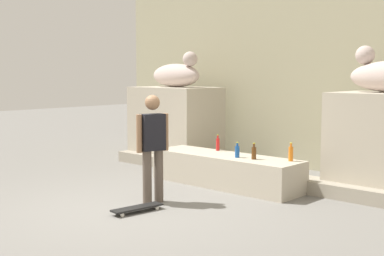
{
  "coord_description": "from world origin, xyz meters",
  "views": [
    {
      "loc": [
        5.77,
        -4.99,
        2.01
      ],
      "look_at": [
        -0.03,
        1.29,
        1.1
      ],
      "focal_mm": 48.84,
      "sensor_mm": 36.0,
      "label": 1
    }
  ],
  "objects_px": {
    "bottle_red": "(218,144)",
    "bottle_orange": "(291,153)",
    "statue_reclining_left": "(176,74)",
    "bottle_brown": "(254,153)",
    "skateboard": "(137,208)",
    "skater": "(153,144)",
    "bottle_blue": "(237,151)"
  },
  "relations": [
    {
      "from": "skater",
      "to": "bottle_red",
      "type": "distance_m",
      "value": 2.04
    },
    {
      "from": "statue_reclining_left",
      "to": "bottle_red",
      "type": "height_order",
      "value": "statue_reclining_left"
    },
    {
      "from": "bottle_orange",
      "to": "bottle_red",
      "type": "bearing_deg",
      "value": 177.34
    },
    {
      "from": "statue_reclining_left",
      "to": "bottle_red",
      "type": "bearing_deg",
      "value": -14.85
    },
    {
      "from": "skater",
      "to": "bottle_brown",
      "type": "xyz_separation_m",
      "value": [
        0.72,
        1.65,
        -0.25
      ]
    },
    {
      "from": "skater",
      "to": "bottle_blue",
      "type": "height_order",
      "value": "skater"
    },
    {
      "from": "skater",
      "to": "bottle_brown",
      "type": "distance_m",
      "value": 1.82
    },
    {
      "from": "skater",
      "to": "skateboard",
      "type": "xyz_separation_m",
      "value": [
        0.25,
        -0.55,
        -0.86
      ]
    },
    {
      "from": "skater",
      "to": "bottle_red",
      "type": "xyz_separation_m",
      "value": [
        -0.36,
        1.99,
        -0.24
      ]
    },
    {
      "from": "bottle_red",
      "to": "bottle_blue",
      "type": "height_order",
      "value": "bottle_red"
    },
    {
      "from": "bottle_blue",
      "to": "bottle_brown",
      "type": "xyz_separation_m",
      "value": [
        0.32,
        0.04,
        0.01
      ]
    },
    {
      "from": "bottle_blue",
      "to": "bottle_brown",
      "type": "bearing_deg",
      "value": 7.68
    },
    {
      "from": "bottle_brown",
      "to": "skater",
      "type": "bearing_deg",
      "value": -113.43
    },
    {
      "from": "bottle_orange",
      "to": "bottle_brown",
      "type": "bearing_deg",
      "value": -154.35
    },
    {
      "from": "skater",
      "to": "bottle_red",
      "type": "relative_size",
      "value": 5.59
    },
    {
      "from": "bottle_blue",
      "to": "bottle_orange",
      "type": "bearing_deg",
      "value": 19.48
    },
    {
      "from": "bottle_brown",
      "to": "bottle_orange",
      "type": "distance_m",
      "value": 0.61
    },
    {
      "from": "statue_reclining_left",
      "to": "skateboard",
      "type": "xyz_separation_m",
      "value": [
        2.62,
        -3.49,
        -1.9
      ]
    },
    {
      "from": "bottle_brown",
      "to": "bottle_orange",
      "type": "relative_size",
      "value": 0.9
    },
    {
      "from": "skateboard",
      "to": "bottle_blue",
      "type": "relative_size",
      "value": 3.08
    },
    {
      "from": "skateboard",
      "to": "bottle_orange",
      "type": "bearing_deg",
      "value": 165.02
    },
    {
      "from": "skater",
      "to": "bottle_orange",
      "type": "relative_size",
      "value": 5.42
    },
    {
      "from": "skater",
      "to": "bottle_brown",
      "type": "height_order",
      "value": "skater"
    },
    {
      "from": "bottle_red",
      "to": "bottle_orange",
      "type": "bearing_deg",
      "value": -2.66
    },
    {
      "from": "statue_reclining_left",
      "to": "bottle_orange",
      "type": "xyz_separation_m",
      "value": [
        3.64,
        -1.03,
        -1.28
      ]
    },
    {
      "from": "bottle_red",
      "to": "bottle_blue",
      "type": "bearing_deg",
      "value": -26.96
    },
    {
      "from": "bottle_brown",
      "to": "bottle_orange",
      "type": "xyz_separation_m",
      "value": [
        0.55,
        0.27,
        0.01
      ]
    },
    {
      "from": "bottle_orange",
      "to": "statue_reclining_left",
      "type": "bearing_deg",
      "value": 164.22
    },
    {
      "from": "bottle_red",
      "to": "bottle_brown",
      "type": "bearing_deg",
      "value": -17.6
    },
    {
      "from": "bottle_brown",
      "to": "bottle_blue",
      "type": "bearing_deg",
      "value": -172.32
    },
    {
      "from": "bottle_red",
      "to": "bottle_brown",
      "type": "height_order",
      "value": "bottle_red"
    },
    {
      "from": "bottle_red",
      "to": "bottle_orange",
      "type": "distance_m",
      "value": 1.63
    }
  ]
}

